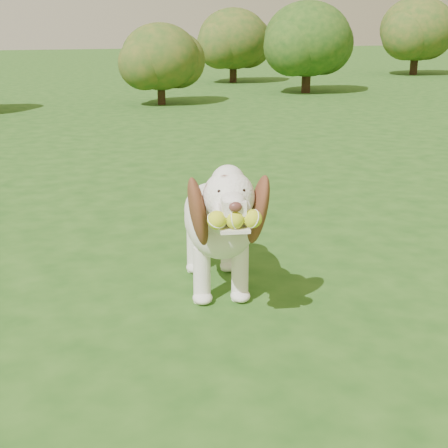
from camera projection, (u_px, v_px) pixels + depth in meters
name	position (u px, v px, depth m)	size (l,w,h in m)	color
ground	(342.00, 287.00, 3.05)	(80.00, 80.00, 0.00)	#1E4A15
dog	(218.00, 218.00, 2.90)	(0.56, 1.05, 0.69)	white
shrub_h	(417.00, 29.00, 17.16)	(2.02, 2.02, 2.09)	#382314
shrub_c	(160.00, 57.00, 10.30)	(1.28, 1.28, 1.33)	#382314
shrub_d	(308.00, 39.00, 12.18)	(1.70, 1.70, 1.76)	#382314
shrub_f	(233.00, 39.00, 14.65)	(1.65, 1.65, 1.71)	#382314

